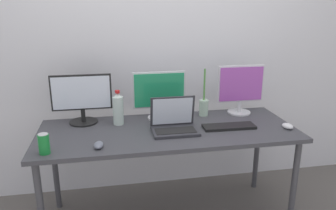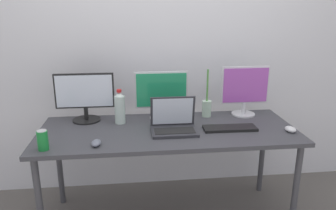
# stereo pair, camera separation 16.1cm
# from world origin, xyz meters

# --- Properties ---
(wall_back) EXTENTS (7.00, 0.08, 2.60)m
(wall_back) POSITION_xyz_m (0.00, 0.59, 1.30)
(wall_back) COLOR silver
(wall_back) RESTS_ON ground
(work_desk) EXTENTS (1.84, 0.72, 0.74)m
(work_desk) POSITION_xyz_m (0.00, 0.00, 0.68)
(work_desk) COLOR #424247
(work_desk) RESTS_ON ground
(monitor_left) EXTENTS (0.44, 0.21, 0.37)m
(monitor_left) POSITION_xyz_m (-0.60, 0.25, 0.94)
(monitor_left) COLOR black
(monitor_left) RESTS_ON work_desk
(monitor_center) EXTENTS (0.41, 0.18, 0.37)m
(monitor_center) POSITION_xyz_m (-0.03, 0.24, 0.94)
(monitor_center) COLOR silver
(monitor_center) RESTS_ON work_desk
(monitor_right) EXTENTS (0.38, 0.19, 0.40)m
(monitor_right) POSITION_xyz_m (0.64, 0.25, 0.95)
(monitor_right) COLOR silver
(monitor_right) RESTS_ON work_desk
(laptop_silver) EXTENTS (0.32, 0.23, 0.24)m
(laptop_silver) POSITION_xyz_m (0.04, -0.04, 0.80)
(laptop_silver) COLOR #2D2D33
(laptop_silver) RESTS_ON work_desk
(keyboard_main) EXTENTS (0.38, 0.13, 0.02)m
(keyboard_main) POSITION_xyz_m (0.44, -0.06, 0.75)
(keyboard_main) COLOR black
(keyboard_main) RESTS_ON work_desk
(mouse_by_keyboard) EXTENTS (0.08, 0.10, 0.04)m
(mouse_by_keyboard) POSITION_xyz_m (0.85, -0.15, 0.76)
(mouse_by_keyboard) COLOR silver
(mouse_by_keyboard) RESTS_ON work_desk
(mouse_by_laptop) EXTENTS (0.07, 0.10, 0.04)m
(mouse_by_laptop) POSITION_xyz_m (-0.48, -0.24, 0.76)
(mouse_by_laptop) COLOR slate
(mouse_by_laptop) RESTS_ON work_desk
(water_bottle) EXTENTS (0.08, 0.08, 0.26)m
(water_bottle) POSITION_xyz_m (-0.34, 0.16, 0.86)
(water_bottle) COLOR silver
(water_bottle) RESTS_ON work_desk
(soda_can_near_keyboard) EXTENTS (0.07, 0.07, 0.13)m
(soda_can_near_keyboard) POSITION_xyz_m (-0.80, -0.27, 0.80)
(soda_can_near_keyboard) COLOR #197F33
(soda_can_near_keyboard) RESTS_ON work_desk
(bamboo_vase) EXTENTS (0.07, 0.07, 0.38)m
(bamboo_vase) POSITION_xyz_m (0.34, 0.25, 0.82)
(bamboo_vase) COLOR #B2D1B7
(bamboo_vase) RESTS_ON work_desk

